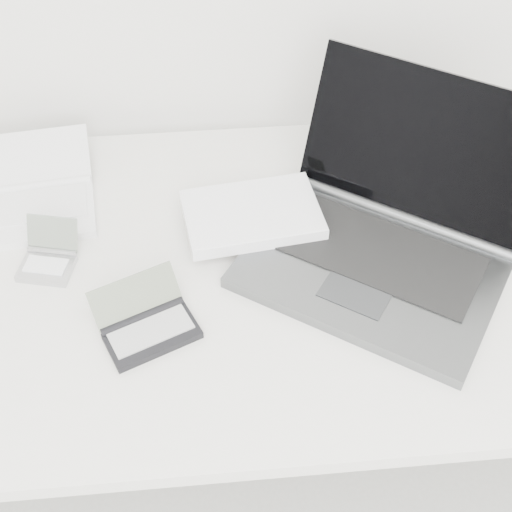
{
  "coord_description": "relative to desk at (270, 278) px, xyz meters",
  "views": [
    {
      "loc": [
        -0.11,
        0.68,
        1.68
      ],
      "look_at": [
        -0.03,
        1.51,
        0.79
      ],
      "focal_mm": 50.0,
      "sensor_mm": 36.0,
      "label": 1
    }
  ],
  "objects": [
    {
      "name": "desk",
      "position": [
        0.0,
        0.0,
        0.0
      ],
      "size": [
        1.6,
        0.8,
        0.73
      ],
      "color": "white",
      "rests_on": "ground"
    },
    {
      "name": "laptop_large",
      "position": [
        0.16,
        0.02,
        0.09
      ],
      "size": [
        0.65,
        0.58,
        0.28
      ],
      "rotation": [
        0.0,
        0.0,
        -0.6
      ],
      "color": "#585A5D",
      "rests_on": "desk"
    },
    {
      "name": "netbook_open_white",
      "position": [
        -0.44,
        0.2,
        0.06
      ],
      "size": [
        0.26,
        0.32,
        0.05
      ],
      "rotation": [
        0.0,
        0.0,
        0.11
      ],
      "color": "white",
      "rests_on": "desk"
    },
    {
      "name": "pda_silver",
      "position": [
        -0.4,
        0.03,
        0.06
      ],
      "size": [
        0.11,
        0.12,
        0.07
      ],
      "rotation": [
        0.0,
        0.0,
        -0.24
      ],
      "color": "#B7B7BB",
      "rests_on": "desk"
    },
    {
      "name": "palmtop_charcoal",
      "position": [
        -0.22,
        -0.14,
        0.06
      ],
      "size": [
        0.19,
        0.17,
        0.07
      ],
      "rotation": [
        0.0,
        0.0,
        0.41
      ],
      "color": "black",
      "rests_on": "desk"
    }
  ]
}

